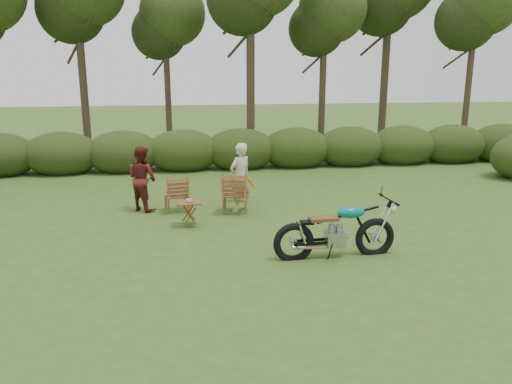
{
  "coord_description": "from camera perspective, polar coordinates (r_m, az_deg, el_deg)",
  "views": [
    {
      "loc": [
        -2.08,
        -8.2,
        3.43
      ],
      "look_at": [
        -0.55,
        1.83,
        0.9
      ],
      "focal_mm": 35.0,
      "sensor_mm": 36.0,
      "label": 1
    }
  ],
  "objects": [
    {
      "name": "cup",
      "position": [
        11.06,
        -7.66,
        -0.97
      ],
      "size": [
        0.11,
        0.11,
        0.09
      ],
      "primitive_type": "imported",
      "rotation": [
        0.0,
        0.0,
        -0.01
      ],
      "color": "beige",
      "rests_on": "side_table"
    },
    {
      "name": "ground",
      "position": [
        9.13,
        5.21,
        -8.13
      ],
      "size": [
        80.0,
        80.0,
        0.0
      ],
      "primitive_type": "plane",
      "color": "#32501A",
      "rests_on": "ground"
    },
    {
      "name": "child",
      "position": [
        13.2,
        -1.77,
        -1.06
      ],
      "size": [
        0.78,
        0.5,
        1.13
      ],
      "primitive_type": "imported",
      "rotation": [
        0.0,
        0.0,
        3.02
      ],
      "color": "orange",
      "rests_on": "ground"
    },
    {
      "name": "lawn_chair_left",
      "position": [
        12.5,
        -9.02,
        -2.1
      ],
      "size": [
        0.7,
        0.7,
        0.87
      ],
      "primitive_type": null,
      "rotation": [
        0.0,
        0.0,
        3.33
      ],
      "color": "brown",
      "rests_on": "ground"
    },
    {
      "name": "adult_a",
      "position": [
        12.36,
        -1.79,
        -2.11
      ],
      "size": [
        0.73,
        0.69,
        1.68
      ],
      "primitive_type": "imported",
      "rotation": [
        0.0,
        0.0,
        3.76
      ],
      "color": "beige",
      "rests_on": "ground"
    },
    {
      "name": "lawn_chair_right",
      "position": [
        12.29,
        -2.39,
        -2.21
      ],
      "size": [
        0.78,
        0.78,
        0.98
      ],
      "primitive_type": null,
      "rotation": [
        0.0,
        0.0,
        2.97
      ],
      "color": "brown",
      "rests_on": "ground"
    },
    {
      "name": "side_table",
      "position": [
        11.18,
        -7.65,
        -2.5
      ],
      "size": [
        0.56,
        0.48,
        0.55
      ],
      "primitive_type": null,
      "rotation": [
        0.0,
        0.0,
        0.06
      ],
      "color": "#592B16",
      "rests_on": "ground"
    },
    {
      "name": "tree_line",
      "position": [
        18.12,
        -0.51,
        15.21
      ],
      "size": [
        22.52,
        11.62,
        8.14
      ],
      "color": "#3C2C20",
      "rests_on": "ground"
    },
    {
      "name": "adult_b",
      "position": [
        12.72,
        -12.69,
        -1.98
      ],
      "size": [
        0.98,
        0.98,
        1.6
      ],
      "primitive_type": "imported",
      "rotation": [
        0.0,
        0.0,
        2.37
      ],
      "color": "#551A18",
      "rests_on": "ground"
    },
    {
      "name": "motorcycle",
      "position": [
        9.54,
        8.93,
        -7.26
      ],
      "size": [
        2.24,
        0.92,
        1.26
      ],
      "primitive_type": null,
      "rotation": [
        0.0,
        0.0,
        0.03
      ],
      "color": "#0EB6B8",
      "rests_on": "ground"
    }
  ]
}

